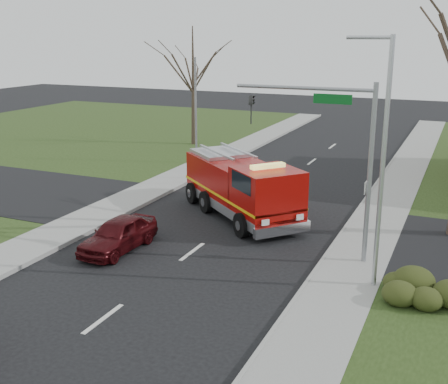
% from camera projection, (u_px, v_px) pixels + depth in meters
% --- Properties ---
extents(ground, '(120.00, 120.00, 0.00)m').
position_uv_depth(ground, '(192.00, 252.00, 22.43)').
color(ground, black).
rests_on(ground, ground).
extents(sidewalk_right, '(2.40, 80.00, 0.15)m').
position_uv_depth(sidewalk_right, '(347.00, 276.00, 20.00)').
color(sidewalk_right, gray).
rests_on(sidewalk_right, ground).
extents(sidewalk_left, '(2.40, 80.00, 0.15)m').
position_uv_depth(sidewalk_left, '(67.00, 229.00, 24.82)').
color(sidewalk_left, gray).
rests_on(sidewalk_left, ground).
extents(hedge_corner, '(2.80, 2.00, 0.90)m').
position_uv_depth(hedge_corner, '(429.00, 288.00, 17.89)').
color(hedge_corner, '#2C3413').
rests_on(hedge_corner, lawn_right).
extents(bare_tree_left, '(4.50, 4.50, 9.00)m').
position_uv_depth(bare_tree_left, '(193.00, 73.00, 42.42)').
color(bare_tree_left, '#382921').
rests_on(bare_tree_left, ground).
extents(traffic_signal_mast, '(5.29, 0.18, 6.80)m').
position_uv_depth(traffic_signal_mast, '(336.00, 139.00, 20.45)').
color(traffic_signal_mast, gray).
rests_on(traffic_signal_mast, ground).
extents(streetlight_pole, '(1.48, 0.16, 8.40)m').
position_uv_depth(streetlight_pole, '(381.00, 159.00, 17.98)').
color(streetlight_pole, '#B7BABF').
rests_on(streetlight_pole, ground).
extents(utility_pole_far, '(0.14, 0.14, 7.00)m').
position_uv_depth(utility_pole_far, '(196.00, 112.00, 36.45)').
color(utility_pole_far, gray).
rests_on(utility_pole_far, ground).
extents(fire_engine, '(7.45, 6.94, 3.07)m').
position_uv_depth(fire_engine, '(242.00, 189.00, 26.39)').
color(fire_engine, '#8F0906').
rests_on(fire_engine, ground).
extents(parked_car_maroon, '(1.73, 3.98, 1.34)m').
position_uv_depth(parked_car_maroon, '(118.00, 234.00, 22.46)').
color(parked_car_maroon, '#3E090D').
rests_on(parked_car_maroon, ground).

